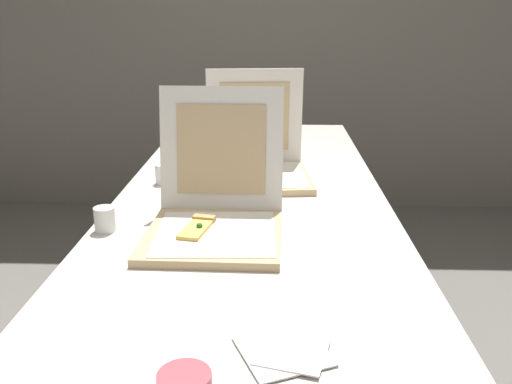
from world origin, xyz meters
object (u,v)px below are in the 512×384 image
Objects in this scene: pizza_box_middle at (258,164)px; napkin_pile at (285,351)px; cup_white_mid at (164,174)px; pizza_box_front at (215,215)px; cup_white_near_left at (105,219)px; cup_white_far at (216,153)px; table at (252,207)px.

pizza_box_middle is 1.04m from napkin_pile.
napkin_pile is (0.40, -0.97, -0.03)m from cup_white_mid.
pizza_box_middle is 0.33m from cup_white_mid.
cup_white_near_left is at bearing 179.31° from pizza_box_front.
cup_white_far is (-0.17, 0.23, -0.02)m from pizza_box_middle.
napkin_pile is (0.25, -1.26, -0.03)m from cup_white_far.
pizza_box_front is at bearing -63.31° from cup_white_mid.
pizza_box_front is 6.26× the size of cup_white_near_left.
cup_white_mid is at bearing 162.44° from table.
pizza_box_middle is at bearing 51.76° from cup_white_near_left.
napkin_pile is at bearing -48.81° from cup_white_near_left.
cup_white_mid is at bearing -116.40° from cup_white_far.
cup_white_far is at bearing 120.99° from pizza_box_middle.
cup_white_mid is (-0.30, 0.10, 0.08)m from table.
cup_white_far is at bearing 101.10° from napkin_pile.
cup_white_mid is 0.33m from cup_white_far.
cup_white_far is (-0.07, 0.74, -0.02)m from pizza_box_front.
cup_white_mid is at bearing 112.29° from napkin_pile.
cup_white_mid is (-0.22, 0.44, -0.02)m from pizza_box_front.
pizza_box_front reaches higher than napkin_pile.
cup_white_near_left reaches higher than napkin_pile.
cup_white_mid is (0.07, 0.43, 0.00)m from cup_white_near_left.
cup_white_near_left is 0.71m from napkin_pile.
cup_white_near_left is at bearing -107.00° from cup_white_far.
pizza_box_front is (-0.08, -0.34, 0.10)m from table.
table is at bearing 41.47° from cup_white_near_left.
cup_white_near_left is at bearing 131.19° from napkin_pile.
pizza_box_front reaches higher than cup_white_near_left.
cup_white_near_left is (-0.39, -0.50, -0.02)m from pizza_box_middle.
table is 0.88m from napkin_pile.
napkin_pile is at bearing -78.90° from cup_white_far.
pizza_box_middle is 5.74× the size of cup_white_near_left.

